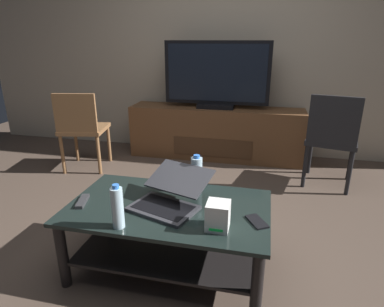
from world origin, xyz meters
name	(u,v)px	position (x,y,z in m)	size (l,w,h in m)	color
ground_plane	(185,246)	(0.00, 0.00, 0.00)	(7.68, 7.68, 0.00)	#4C3D33
back_wall	(230,33)	(0.00, 2.13, 1.40)	(6.40, 0.12, 2.80)	#B2A38C
coffee_table	(169,225)	(-0.04, -0.22, 0.29)	(1.16, 0.68, 0.42)	black
media_cabinet	(215,133)	(-0.09, 1.81, 0.30)	(1.99, 0.42, 0.60)	brown
television	(216,76)	(-0.09, 1.78, 0.95)	(1.17, 0.20, 0.73)	black
dining_chair	(332,136)	(1.08, 1.23, 0.50)	(0.53, 0.53, 0.88)	black
side_chair	(82,126)	(-1.38, 1.09, 0.48)	(0.52, 0.52, 0.84)	brown
laptop	(170,196)	(-0.03, -0.21, 0.48)	(0.47, 0.50, 0.18)	#333338
router_box	(218,216)	(0.27, -0.39, 0.49)	(0.12, 0.12, 0.14)	white
water_bottle_near	(117,207)	(-0.22, -0.50, 0.54)	(0.06, 0.06, 0.24)	silver
water_bottle_far	(197,174)	(0.07, 0.02, 0.53)	(0.07, 0.07, 0.24)	silver
cell_phone	(257,222)	(0.47, -0.29, 0.43)	(0.07, 0.14, 0.01)	black
tv_remote	(82,201)	(-0.54, -0.31, 0.43)	(0.04, 0.16, 0.02)	#2D2D30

